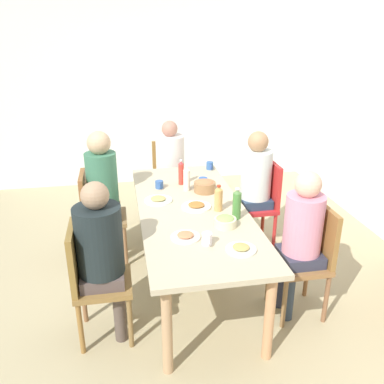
# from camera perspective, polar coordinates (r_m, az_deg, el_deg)

# --- Properties ---
(ground_plane) EXTENTS (6.46, 6.46, 0.00)m
(ground_plane) POSITION_cam_1_polar(r_m,az_deg,el_deg) (3.79, 0.00, -12.37)
(ground_plane) COLOR tan
(wall_left) EXTENTS (0.12, 4.60, 2.60)m
(wall_left) POSITION_cam_1_polar(r_m,az_deg,el_deg) (5.91, -4.97, 13.81)
(wall_left) COLOR silver
(wall_left) RESTS_ON ground_plane
(dining_table) EXTENTS (2.18, 0.89, 0.73)m
(dining_table) POSITION_cam_1_polar(r_m,az_deg,el_deg) (3.46, 0.00, -3.43)
(dining_table) COLOR #BFAF8C
(dining_table) RESTS_ON ground_plane
(chair_0) EXTENTS (0.40, 0.40, 0.90)m
(chair_0) POSITION_cam_1_polar(r_m,az_deg,el_deg) (4.20, 9.75, -1.09)
(chair_0) COLOR red
(chair_0) RESTS_ON ground_plane
(person_0) EXTENTS (0.30, 0.30, 1.22)m
(person_0) POSITION_cam_1_polar(r_m,az_deg,el_deg) (4.09, 8.76, 1.66)
(person_0) COLOR #372F43
(person_0) RESTS_ON ground_plane
(chair_1) EXTENTS (0.40, 0.40, 0.90)m
(chair_1) POSITION_cam_1_polar(r_m,az_deg,el_deg) (3.02, -13.92, -11.38)
(chair_1) COLOR olive
(chair_1) RESTS_ON ground_plane
(person_1) EXTENTS (0.32, 0.32, 1.22)m
(person_1) POSITION_cam_1_polar(r_m,az_deg,el_deg) (2.90, -12.55, -7.63)
(person_1) COLOR #50533F
(person_1) RESTS_ON ground_plane
(chair_2) EXTENTS (0.40, 0.40, 0.90)m
(chair_2) POSITION_cam_1_polar(r_m,az_deg,el_deg) (4.86, -3.14, 2.43)
(chair_2) COLOR olive
(chair_2) RESTS_ON ground_plane
(person_2) EXTENTS (0.33, 0.33, 1.17)m
(person_2) POSITION_cam_1_polar(r_m,az_deg,el_deg) (4.71, -3.04, 4.35)
(person_2) COLOR #40393A
(person_2) RESTS_ON ground_plane
(chair_3) EXTENTS (0.40, 0.40, 0.90)m
(chair_3) POSITION_cam_1_polar(r_m,az_deg,el_deg) (3.31, 16.11, -8.40)
(chair_3) COLOR olive
(chair_3) RESTS_ON ground_plane
(person_3) EXTENTS (0.30, 0.30, 1.20)m
(person_3) POSITION_cam_1_polar(r_m,az_deg,el_deg) (3.18, 15.00, -5.47)
(person_3) COLOR #2E3A47
(person_3) RESTS_ON ground_plane
(chair_4) EXTENTS (0.40, 0.40, 0.90)m
(chair_4) POSITION_cam_1_polar(r_m,az_deg,el_deg) (3.98, -13.23, -2.77)
(chair_4) COLOR olive
(chair_4) RESTS_ON ground_plane
(person_4) EXTENTS (0.30, 0.30, 1.29)m
(person_4) POSITION_cam_1_polar(r_m,az_deg,el_deg) (3.87, -12.23, 0.73)
(person_4) COLOR brown
(person_4) RESTS_ON ground_plane
(plate_0) EXTENTS (0.22, 0.22, 0.04)m
(plate_0) POSITION_cam_1_polar(r_m,az_deg,el_deg) (2.96, -0.92, -6.21)
(plate_0) COLOR silver
(plate_0) RESTS_ON dining_table
(plate_1) EXTENTS (0.25, 0.25, 0.04)m
(plate_1) POSITION_cam_1_polar(r_m,az_deg,el_deg) (3.44, 0.61, -1.97)
(plate_1) COLOR white
(plate_1) RESTS_ON dining_table
(plate_2) EXTENTS (0.24, 0.24, 0.04)m
(plate_2) POSITION_cam_1_polar(r_m,az_deg,el_deg) (3.58, -4.73, -1.08)
(plate_2) COLOR white
(plate_2) RESTS_ON dining_table
(plate_3) EXTENTS (0.21, 0.21, 0.04)m
(plate_3) POSITION_cam_1_polar(r_m,az_deg,el_deg) (2.83, 6.86, -7.86)
(plate_3) COLOR silver
(plate_3) RESTS_ON dining_table
(bowl_0) EXTENTS (0.20, 0.20, 0.11)m
(bowl_0) POSITION_cam_1_polar(r_m,az_deg,el_deg) (3.76, 1.80, 0.86)
(bowl_0) COLOR #986D44
(bowl_0) RESTS_ON dining_table
(bowl_1) EXTENTS (0.17, 0.17, 0.09)m
(bowl_1) POSITION_cam_1_polar(r_m,az_deg,el_deg) (3.12, 4.66, -4.11)
(bowl_1) COLOR beige
(bowl_1) RESTS_ON dining_table
(cup_0) EXTENTS (0.11, 0.07, 0.09)m
(cup_0) POSITION_cam_1_polar(r_m,az_deg,el_deg) (2.87, 2.12, -6.57)
(cup_0) COLOR white
(cup_0) RESTS_ON dining_table
(cup_1) EXTENTS (0.11, 0.08, 0.07)m
(cup_1) POSITION_cam_1_polar(r_m,az_deg,el_deg) (3.86, -4.59, 1.04)
(cup_1) COLOR #385C98
(cup_1) RESTS_ON dining_table
(cup_2) EXTENTS (0.11, 0.07, 0.08)m
(cup_2) POSITION_cam_1_polar(r_m,az_deg,el_deg) (4.37, 2.51, 3.69)
(cup_2) COLOR #355E99
(cup_2) RESTS_ON dining_table
(cup_3) EXTENTS (0.12, 0.08, 0.08)m
(cup_3) POSITION_cam_1_polar(r_m,az_deg,el_deg) (3.89, 1.57, 1.39)
(cup_3) COLOR #2B57A7
(cup_3) RESTS_ON dining_table
(bottle_0) EXTENTS (0.06, 0.06, 0.24)m
(bottle_0) POSITION_cam_1_polar(r_m,az_deg,el_deg) (3.77, -0.75, 1.85)
(bottle_0) COLOR silver
(bottle_0) RESTS_ON dining_table
(bottle_1) EXTENTS (0.07, 0.07, 0.26)m
(bottle_1) POSITION_cam_1_polar(r_m,az_deg,el_deg) (3.23, 6.28, -1.70)
(bottle_1) COLOR #437E37
(bottle_1) RESTS_ON dining_table
(bottle_2) EXTENTS (0.05, 0.05, 0.25)m
(bottle_2) POSITION_cam_1_polar(r_m,az_deg,el_deg) (3.92, -1.49, 2.71)
(bottle_2) COLOR red
(bottle_2) RESTS_ON dining_table
(bottle_3) EXTENTS (0.07, 0.07, 0.22)m
(bottle_3) POSITION_cam_1_polar(r_m,az_deg,el_deg) (3.36, 3.72, -0.93)
(bottle_3) COLOR tan
(bottle_3) RESTS_ON dining_table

